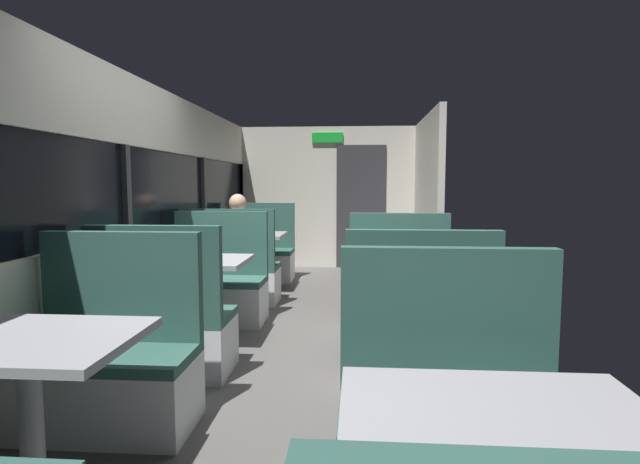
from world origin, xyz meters
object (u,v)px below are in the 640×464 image
object	(u,v)px
bench_mid_window_facing_end	(164,330)
dining_table_rear_aisle	(408,278)
bench_far_window_facing_entry	(260,257)
bench_far_window_facing_end	(237,275)
bench_rear_aisle_facing_end	(418,344)
dining_table_mid_window	(194,270)
bench_front_aisle_facing_entry	(452,434)
bench_rear_aisle_facing_entry	(400,297)
dining_table_far_window	(249,241)
bench_mid_window_facing_entry	(218,289)
bench_near_window_facing_entry	(111,370)
dining_table_front_aisle	(502,452)
dining_table_near_window	(27,360)
seated_passenger	(238,256)

from	to	relation	value
bench_mid_window_facing_end	dining_table_rear_aisle	distance (m)	1.88
bench_far_window_facing_entry	bench_far_window_facing_end	bearing A→B (deg)	-90.00
bench_rear_aisle_facing_end	dining_table_mid_window	bearing A→B (deg)	153.32
dining_table_mid_window	bench_front_aisle_facing_entry	world-z (taller)	bench_front_aisle_facing_entry
bench_rear_aisle_facing_entry	dining_table_far_window	bearing A→B (deg)	136.76
bench_mid_window_facing_entry	bench_front_aisle_facing_entry	xyz separation A→B (m)	(1.79, -2.78, 0.00)
bench_near_window_facing_entry	bench_rear_aisle_facing_entry	distance (m)	2.67
bench_near_window_facing_entry	bench_far_window_facing_entry	size ratio (longest dim) A/B	1.00
bench_front_aisle_facing_entry	bench_near_window_facing_entry	bearing A→B (deg)	161.47
bench_mid_window_facing_end	bench_rear_aisle_facing_end	distance (m)	1.80
bench_rear_aisle_facing_end	bench_rear_aisle_facing_entry	bearing A→B (deg)	90.00
bench_far_window_facing_end	bench_rear_aisle_facing_end	size ratio (longest dim) A/B	1.00
bench_far_window_facing_end	dining_table_front_aisle	distance (m)	4.64
dining_table_front_aisle	bench_mid_window_facing_entry	bearing A→B (deg)	117.21
bench_rear_aisle_facing_end	bench_front_aisle_facing_entry	bearing A→B (deg)	-90.00
bench_mid_window_facing_end	dining_table_far_window	distance (m)	2.90
dining_table_near_window	dining_table_front_aisle	xyz separation A→B (m)	(1.79, -0.60, 0.00)
dining_table_front_aisle	dining_table_rear_aisle	xyz separation A→B (m)	(0.00, 2.58, 0.00)
bench_mid_window_facing_end	dining_table_front_aisle	size ratio (longest dim) A/B	1.22
dining_table_front_aisle	seated_passenger	xyz separation A→B (m)	(-1.79, 4.34, -0.10)
bench_near_window_facing_entry	bench_front_aisle_facing_entry	world-z (taller)	same
bench_far_window_facing_end	seated_passenger	bearing A→B (deg)	90.00
bench_mid_window_facing_entry	dining_table_rear_aisle	distance (m)	2.03
bench_far_window_facing_end	bench_rear_aisle_facing_entry	world-z (taller)	same
bench_far_window_facing_entry	dining_table_rear_aisle	xyz separation A→B (m)	(1.79, -3.08, 0.31)
bench_mid_window_facing_entry	bench_front_aisle_facing_entry	size ratio (longest dim) A/B	1.00
dining_table_far_window	bench_front_aisle_facing_entry	distance (m)	4.64
dining_table_mid_window	bench_mid_window_facing_entry	size ratio (longest dim) A/B	0.82
bench_near_window_facing_entry	dining_table_far_window	xyz separation A→B (m)	(0.00, 3.67, 0.31)
dining_table_near_window	bench_rear_aisle_facing_entry	size ratio (longest dim) A/B	0.82
bench_rear_aisle_facing_entry	bench_mid_window_facing_entry	bearing A→B (deg)	173.62
bench_near_window_facing_entry	dining_table_rear_aisle	size ratio (longest dim) A/B	1.22
bench_rear_aisle_facing_end	seated_passenger	size ratio (longest dim) A/B	0.87
dining_table_far_window	dining_table_rear_aisle	distance (m)	2.98
dining_table_far_window	bench_rear_aisle_facing_entry	xyz separation A→B (m)	(1.79, -1.68, -0.31)
dining_table_front_aisle	bench_far_window_facing_end	bearing A→B (deg)	112.77
bench_far_window_facing_entry	bench_near_window_facing_entry	bearing A→B (deg)	-90.00
bench_mid_window_facing_entry	seated_passenger	bearing A→B (deg)	90.00
dining_table_far_window	bench_far_window_facing_end	distance (m)	0.77
dining_table_near_window	bench_far_window_facing_end	xyz separation A→B (m)	(0.00, 3.67, -0.31)
dining_table_near_window	dining_table_front_aisle	distance (m)	1.89
dining_table_rear_aisle	dining_table_front_aisle	bearing A→B (deg)	-90.00
bench_far_window_facing_end	bench_mid_window_facing_entry	bearing A→B (deg)	-90.00
bench_mid_window_facing_end	bench_mid_window_facing_entry	xyz separation A→B (m)	(0.00, 1.40, 0.00)
bench_mid_window_facing_entry	bench_rear_aisle_facing_entry	xyz separation A→B (m)	(1.79, -0.20, 0.00)
bench_mid_window_facing_end	bench_rear_aisle_facing_entry	distance (m)	2.15
dining_table_near_window	bench_near_window_facing_entry	bearing A→B (deg)	90.00
bench_mid_window_facing_entry	bench_far_window_facing_end	xyz separation A→B (m)	(0.00, 0.78, 0.00)
dining_table_front_aisle	bench_rear_aisle_facing_entry	world-z (taller)	bench_rear_aisle_facing_entry
bench_far_window_facing_end	dining_table_rear_aisle	xyz separation A→B (m)	(1.79, -1.68, 0.31)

